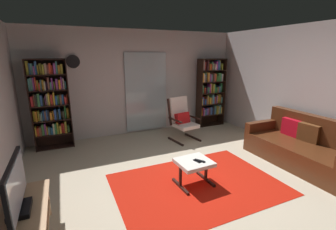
{
  "coord_description": "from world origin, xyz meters",
  "views": [
    {
      "loc": [
        -1.79,
        -2.87,
        2.01
      ],
      "look_at": [
        0.02,
        1.12,
        0.87
      ],
      "focal_mm": 25.05,
      "sensor_mm": 36.0,
      "label": 1
    }
  ],
  "objects_px": {
    "tv_stand": "(23,224)",
    "ottoman": "(194,165)",
    "cell_phone": "(198,161)",
    "wall_clock": "(73,62)",
    "bookshelf_near_tv": "(50,102)",
    "television": "(16,189)",
    "tv_remote": "(201,161)",
    "leather_sofa": "(303,148)",
    "lounge_armchair": "(182,118)",
    "bookshelf_near_sofa": "(210,91)"
  },
  "relations": [
    {
      "from": "bookshelf_near_tv",
      "to": "cell_phone",
      "type": "relative_size",
      "value": 13.73
    },
    {
      "from": "lounge_armchair",
      "to": "cell_phone",
      "type": "xyz_separation_m",
      "value": [
        -0.74,
        -1.94,
        -0.13
      ]
    },
    {
      "from": "tv_remote",
      "to": "bookshelf_near_sofa",
      "type": "bearing_deg",
      "value": 21.28
    },
    {
      "from": "bookshelf_near_sofa",
      "to": "tv_stand",
      "type": "bearing_deg",
      "value": -145.12
    },
    {
      "from": "tv_stand",
      "to": "ottoman",
      "type": "bearing_deg",
      "value": 9.91
    },
    {
      "from": "bookshelf_near_sofa",
      "to": "cell_phone",
      "type": "relative_size",
      "value": 13.48
    },
    {
      "from": "ottoman",
      "to": "cell_phone",
      "type": "distance_m",
      "value": 0.09
    },
    {
      "from": "bookshelf_near_sofa",
      "to": "leather_sofa",
      "type": "xyz_separation_m",
      "value": [
        0.18,
        -2.82,
        -0.7
      ]
    },
    {
      "from": "bookshelf_near_sofa",
      "to": "tv_remote",
      "type": "height_order",
      "value": "bookshelf_near_sofa"
    },
    {
      "from": "bookshelf_near_tv",
      "to": "tv_remote",
      "type": "height_order",
      "value": "bookshelf_near_tv"
    },
    {
      "from": "tv_stand",
      "to": "bookshelf_near_tv",
      "type": "bearing_deg",
      "value": 85.38
    },
    {
      "from": "bookshelf_near_tv",
      "to": "cell_phone",
      "type": "height_order",
      "value": "bookshelf_near_tv"
    },
    {
      "from": "television",
      "to": "lounge_armchair",
      "type": "xyz_separation_m",
      "value": [
        3.05,
        2.31,
        -0.2
      ]
    },
    {
      "from": "television",
      "to": "lounge_armchair",
      "type": "bearing_deg",
      "value": 37.16
    },
    {
      "from": "bookshelf_near_tv",
      "to": "wall_clock",
      "type": "bearing_deg",
      "value": 21.67
    },
    {
      "from": "lounge_armchair",
      "to": "cell_phone",
      "type": "bearing_deg",
      "value": -111.0
    },
    {
      "from": "tv_remote",
      "to": "wall_clock",
      "type": "bearing_deg",
      "value": 85.98
    },
    {
      "from": "bookshelf_near_tv",
      "to": "bookshelf_near_sofa",
      "type": "xyz_separation_m",
      "value": [
        4.09,
        0.03,
        -0.01
      ]
    },
    {
      "from": "bookshelf_near_sofa",
      "to": "lounge_armchair",
      "type": "relative_size",
      "value": 1.85
    },
    {
      "from": "television",
      "to": "bookshelf_near_sofa",
      "type": "xyz_separation_m",
      "value": [
        4.33,
        3.04,
        0.27
      ]
    },
    {
      "from": "cell_phone",
      "to": "wall_clock",
      "type": "distance_m",
      "value": 3.54
    },
    {
      "from": "tv_stand",
      "to": "bookshelf_near_sofa",
      "type": "relative_size",
      "value": 0.62
    },
    {
      "from": "bookshelf_near_tv",
      "to": "bookshelf_near_sofa",
      "type": "distance_m",
      "value": 4.09
    },
    {
      "from": "bookshelf_near_tv",
      "to": "bookshelf_near_sofa",
      "type": "height_order",
      "value": "bookshelf_near_tv"
    },
    {
      "from": "ottoman",
      "to": "tv_remote",
      "type": "bearing_deg",
      "value": -41.93
    },
    {
      "from": "tv_remote",
      "to": "lounge_armchair",
      "type": "bearing_deg",
      "value": 37.95
    },
    {
      "from": "lounge_armchair",
      "to": "cell_phone",
      "type": "height_order",
      "value": "lounge_armchair"
    },
    {
      "from": "tv_stand",
      "to": "ottoman",
      "type": "xyz_separation_m",
      "value": [
        2.27,
        0.4,
        0.02
      ]
    },
    {
      "from": "television",
      "to": "cell_phone",
      "type": "distance_m",
      "value": 2.36
    },
    {
      "from": "tv_stand",
      "to": "television",
      "type": "distance_m",
      "value": 0.42
    },
    {
      "from": "lounge_armchair",
      "to": "cell_phone",
      "type": "distance_m",
      "value": 2.08
    },
    {
      "from": "tv_stand",
      "to": "tv_remote",
      "type": "height_order",
      "value": "tv_stand"
    },
    {
      "from": "ottoman",
      "to": "tv_remote",
      "type": "distance_m",
      "value": 0.13
    },
    {
      "from": "ottoman",
      "to": "wall_clock",
      "type": "xyz_separation_m",
      "value": [
        -1.47,
        2.82,
        1.52
      ]
    },
    {
      "from": "bookshelf_near_sofa",
      "to": "lounge_armchair",
      "type": "distance_m",
      "value": 1.55
    },
    {
      "from": "bookshelf_near_sofa",
      "to": "tv_remote",
      "type": "relative_size",
      "value": 13.11
    },
    {
      "from": "lounge_armchair",
      "to": "tv_remote",
      "type": "distance_m",
      "value": 2.09
    },
    {
      "from": "television",
      "to": "wall_clock",
      "type": "distance_m",
      "value": 3.51
    },
    {
      "from": "tv_remote",
      "to": "tv_stand",
      "type": "bearing_deg",
      "value": 155.65
    },
    {
      "from": "lounge_armchair",
      "to": "ottoman",
      "type": "bearing_deg",
      "value": -112.46
    },
    {
      "from": "cell_phone",
      "to": "bookshelf_near_tv",
      "type": "bearing_deg",
      "value": 112.41
    },
    {
      "from": "bookshelf_near_tv",
      "to": "leather_sofa",
      "type": "xyz_separation_m",
      "value": [
        4.27,
        -2.8,
        -0.71
      ]
    },
    {
      "from": "tv_stand",
      "to": "bookshelf_near_tv",
      "type": "relative_size",
      "value": 0.61
    },
    {
      "from": "bookshelf_near_tv",
      "to": "wall_clock",
      "type": "distance_m",
      "value": 1.02
    },
    {
      "from": "ottoman",
      "to": "television",
      "type": "bearing_deg",
      "value": -169.64
    },
    {
      "from": "television",
      "to": "lounge_armchair",
      "type": "height_order",
      "value": "same"
    },
    {
      "from": "leather_sofa",
      "to": "lounge_armchair",
      "type": "bearing_deg",
      "value": 124.83
    },
    {
      "from": "bookshelf_near_tv",
      "to": "ottoman",
      "type": "relative_size",
      "value": 3.56
    },
    {
      "from": "tv_stand",
      "to": "television",
      "type": "height_order",
      "value": "television"
    },
    {
      "from": "television",
      "to": "tv_remote",
      "type": "height_order",
      "value": "television"
    }
  ]
}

